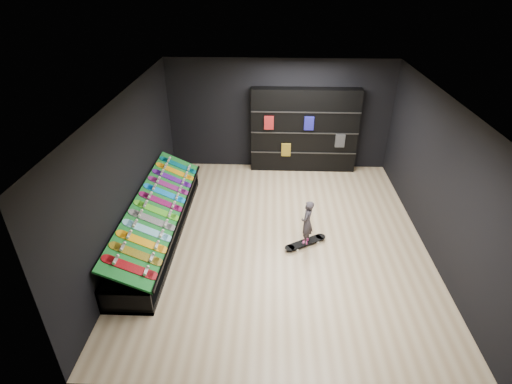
{
  "coord_description": "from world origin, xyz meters",
  "views": [
    {
      "loc": [
        -0.22,
        -6.87,
        5.09
      ],
      "look_at": [
        -0.5,
        0.2,
        1.0
      ],
      "focal_mm": 28.0,
      "sensor_mm": 36.0,
      "label": 1
    }
  ],
  "objects_px": {
    "display_rack": "(159,225)",
    "floor_skateboard": "(305,244)",
    "child": "(306,230)",
    "back_shelving": "(304,131)"
  },
  "relations": [
    {
      "from": "back_shelving",
      "to": "child",
      "type": "height_order",
      "value": "back_shelving"
    },
    {
      "from": "display_rack",
      "to": "child",
      "type": "relative_size",
      "value": 7.79
    },
    {
      "from": "display_rack",
      "to": "child",
      "type": "height_order",
      "value": "child"
    },
    {
      "from": "display_rack",
      "to": "floor_skateboard",
      "type": "xyz_separation_m",
      "value": [
        3.09,
        -0.23,
        -0.21
      ]
    },
    {
      "from": "display_rack",
      "to": "back_shelving",
      "type": "xyz_separation_m",
      "value": [
        3.23,
        3.32,
        0.89
      ]
    },
    {
      "from": "display_rack",
      "to": "floor_skateboard",
      "type": "relative_size",
      "value": 4.59
    },
    {
      "from": "back_shelving",
      "to": "floor_skateboard",
      "type": "distance_m",
      "value": 3.72
    },
    {
      "from": "child",
      "to": "display_rack",
      "type": "bearing_deg",
      "value": -74.43
    },
    {
      "from": "back_shelving",
      "to": "floor_skateboard",
      "type": "relative_size",
      "value": 2.91
    },
    {
      "from": "display_rack",
      "to": "back_shelving",
      "type": "height_order",
      "value": "back_shelving"
    }
  ]
}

